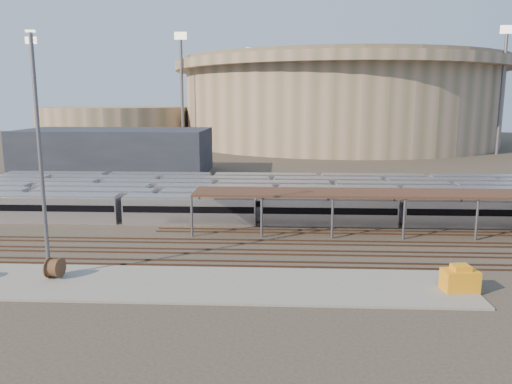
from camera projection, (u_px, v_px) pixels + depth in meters
The scene contains 15 objects.
ground at pixel (256, 240), 59.87m from camera, with size 420.00×420.00×0.00m, color #383026.
apron at pixel (194, 284), 45.36m from camera, with size 50.00×9.00×0.20m, color gray.
subway_trains at pixel (272, 196), 77.64m from camera, with size 129.27×23.90×3.60m.
inspection_shed at pixel (435, 195), 61.86m from camera, with size 60.30×6.00×5.30m.
empty_tracks at pixel (254, 252), 54.95m from camera, with size 170.00×9.62×0.18m.
stadium at pixel (338, 100), 193.21m from camera, with size 124.00×124.00×32.50m.
secondary_arena at pixel (115, 126), 189.11m from camera, with size 56.00×56.00×14.00m, color #9F856C.
service_building at pixel (116, 151), 114.63m from camera, with size 42.00×20.00×10.00m, color #1E232D.
floodlight_0 at pixel (182, 88), 165.57m from camera, with size 4.00×1.00×38.40m.
floodlight_1 at pixel (35, 88), 177.98m from camera, with size 4.00×1.00×38.40m.
floodlight_2 at pixel (502, 86), 151.05m from camera, with size 4.00×1.00×38.40m.
floodlight_3 at pixel (251, 90), 213.74m from camera, with size 4.00×1.00×38.40m.
cable_reel_east at pixel (55, 268), 46.56m from camera, with size 1.92×1.92×1.06m, color brown.
yard_light_pole at pixel (40, 158), 45.07m from camera, with size 0.81×0.36×22.34m.
yellow_equipment at pixel (460, 280), 43.43m from camera, with size 2.96×1.85×1.85m, color orange.
Camera 1 is at (2.71, -57.76, 16.59)m, focal length 35.00 mm.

